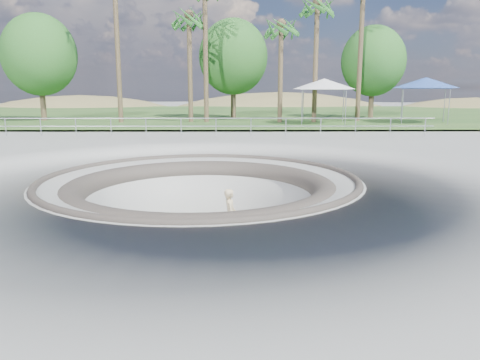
{
  "coord_description": "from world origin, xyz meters",
  "views": [
    {
      "loc": [
        1.18,
        -14.8,
        2.9
      ],
      "look_at": [
        1.29,
        0.3,
        -0.1
      ],
      "focal_mm": 35.0,
      "sensor_mm": 36.0,
      "label": 1
    }
  ],
  "objects": [
    {
      "name": "skater",
      "position": [
        0.98,
        -0.8,
        -1.0
      ],
      "size": [
        0.46,
        0.64,
        1.65
      ],
      "primitive_type": "imported",
      "rotation": [
        0.0,
        0.0,
        1.68
      ],
      "color": "beige",
      "rests_on": "skateboard"
    },
    {
      "name": "distant_hills",
      "position": [
        3.78,
        57.17,
        -7.02
      ],
      "size": [
        103.2,
        45.0,
        28.6
      ],
      "color": "olive",
      "rests_on": "ground"
    },
    {
      "name": "palm_b",
      "position": [
        -2.37,
        21.7,
        7.75
      ],
      "size": [
        2.6,
        2.6,
        8.85
      ],
      "color": "brown",
      "rests_on": "ground"
    },
    {
      "name": "palm_d",
      "position": [
        4.49,
        21.23,
        7.1
      ],
      "size": [
        2.6,
        2.6,
        8.16
      ],
      "color": "brown",
      "rests_on": "ground"
    },
    {
      "name": "grass_strip",
      "position": [
        0.0,
        34.0,
        0.22
      ],
      "size": [
        180.0,
        36.0,
        0.12
      ],
      "color": "#2A5020",
      "rests_on": "ground"
    },
    {
      "name": "palm_e",
      "position": [
        7.12,
        21.3,
        8.52
      ],
      "size": [
        2.6,
        2.6,
        9.68
      ],
      "color": "brown",
      "rests_on": "ground"
    },
    {
      "name": "bushy_tree_mid",
      "position": [
        0.89,
        26.75,
        5.47
      ],
      "size": [
        5.92,
        5.38,
        8.54
      ],
      "color": "brown",
      "rests_on": "ground"
    },
    {
      "name": "skateboard",
      "position": [
        0.98,
        -0.8,
        -1.84
      ],
      "size": [
        0.77,
        0.46,
        0.08
      ],
      "color": "brown",
      "rests_on": "ground"
    },
    {
      "name": "canopy_white",
      "position": [
        7.56,
        19.9,
        3.13
      ],
      "size": [
        6.35,
        6.35,
        3.25
      ],
      "color": "#999DA2",
      "rests_on": "ground"
    },
    {
      "name": "ground",
      "position": [
        0.0,
        0.0,
        0.0
      ],
      "size": [
        180.0,
        180.0,
        0.0
      ],
      "primitive_type": "plane",
      "color": "gray",
      "rests_on": "ground"
    },
    {
      "name": "skate_bowl",
      "position": [
        0.0,
        0.0,
        -1.83
      ],
      "size": [
        14.0,
        14.0,
        4.1
      ],
      "color": "gray",
      "rests_on": "ground"
    },
    {
      "name": "bushy_tree_left",
      "position": [
        -14.38,
        23.29,
        5.4
      ],
      "size": [
        5.85,
        5.31,
        8.43
      ],
      "color": "brown",
      "rests_on": "ground"
    },
    {
      "name": "canopy_blue",
      "position": [
        15.31,
        20.7,
        3.22
      ],
      "size": [
        6.32,
        6.32,
        3.36
      ],
      "color": "#999DA2",
      "rests_on": "ground"
    },
    {
      "name": "safety_railing",
      "position": [
        0.0,
        12.0,
        0.69
      ],
      "size": [
        25.0,
        0.06,
        1.03
      ],
      "color": "#999DA2",
      "rests_on": "ground"
    },
    {
      "name": "bushy_tree_right",
      "position": [
        13.01,
        26.72,
        5.12
      ],
      "size": [
        5.54,
        5.03,
        7.99
      ],
      "color": "brown",
      "rests_on": "ground"
    }
  ]
}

